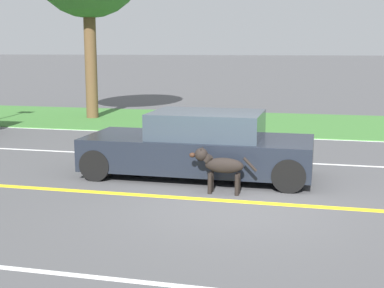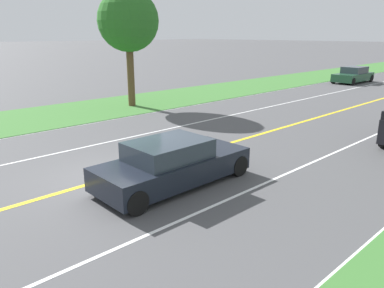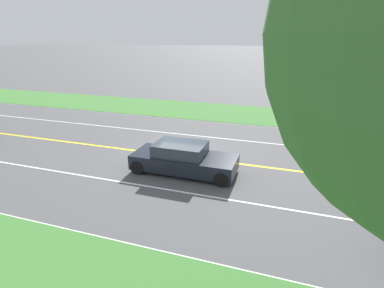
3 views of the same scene
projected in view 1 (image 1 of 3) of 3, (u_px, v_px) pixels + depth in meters
ground_plane at (234, 201)px, 9.34m from camera, size 400.00×400.00×0.00m
centre_divider_line at (234, 201)px, 9.34m from camera, size 0.18×160.00×0.01m
lane_edge_line_right at (271, 137)px, 16.04m from camera, size 0.14×160.00×0.01m
lane_dash_same_dir at (257, 161)px, 12.69m from camera, size 0.10×160.00×0.01m
lane_dash_oncoming at (184, 287)px, 5.99m from camera, size 0.10×160.00×0.01m
grass_verge_right at (278, 123)px, 18.91m from camera, size 6.00×160.00×0.03m
ego_car at (200, 146)px, 11.08m from camera, size 1.92×4.67×1.36m
dog at (219, 165)px, 9.78m from camera, size 0.25×1.26×0.86m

